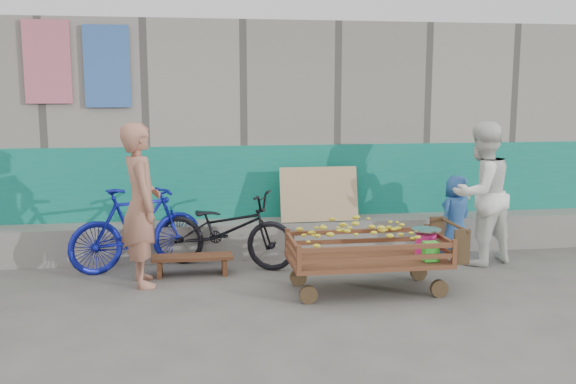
{
  "coord_description": "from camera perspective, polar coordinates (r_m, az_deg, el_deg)",
  "views": [
    {
      "loc": [
        -1.31,
        -5.69,
        2.1
      ],
      "look_at": [
        -0.26,
        1.2,
        1.0
      ],
      "focal_mm": 40.0,
      "sensor_mm": 36.0,
      "label": 1
    }
  ],
  "objects": [
    {
      "name": "child",
      "position": [
        8.58,
        14.7,
        -1.97
      ],
      "size": [
        0.6,
        0.52,
        1.03
      ],
      "primitive_type": "imported",
      "rotation": [
        0.0,
        0.0,
        3.6
      ],
      "color": "#2957A1",
      "rests_on": "ground"
    },
    {
      "name": "bicycle_blue",
      "position": [
        7.81,
        -13.23,
        -3.16
      ],
      "size": [
        1.69,
        1.09,
        0.99
      ],
      "primitive_type": "imported",
      "rotation": [
        0.0,
        0.0,
        1.99
      ],
      "color": "#131A9F",
      "rests_on": "ground"
    },
    {
      "name": "woman",
      "position": [
        8.12,
        16.78,
        -0.13
      ],
      "size": [
        1.03,
        0.92,
        1.74
      ],
      "primitive_type": "imported",
      "rotation": [
        0.0,
        0.0,
        3.52
      ],
      "color": "white",
      "rests_on": "ground"
    },
    {
      "name": "bicycle_dark",
      "position": [
        7.73,
        -5.59,
        -3.32
      ],
      "size": [
        1.85,
        1.26,
        0.92
      ],
      "primitive_type": "imported",
      "rotation": [
        0.0,
        0.0,
        1.16
      ],
      "color": "black",
      "rests_on": "ground"
    },
    {
      "name": "bench",
      "position": [
        7.5,
        -8.51,
        -6.06
      ],
      "size": [
        0.92,
        0.28,
        0.23
      ],
      "color": "#572A1A",
      "rests_on": "ground"
    },
    {
      "name": "banana_cart",
      "position": [
        6.78,
        6.83,
        -4.58
      ],
      "size": [
        1.8,
        0.82,
        0.77
      ],
      "color": "#572A1A",
      "rests_on": "ground"
    },
    {
      "name": "vendor_man",
      "position": [
        7.1,
        -12.94,
        -1.12
      ],
      "size": [
        0.56,
        0.72,
        1.77
      ],
      "primitive_type": "imported",
      "rotation": [
        0.0,
        0.0,
        1.79
      ],
      "color": "#A66B55",
      "rests_on": "ground"
    },
    {
      "name": "building_wall",
      "position": [
        9.85,
        -1.04,
        5.27
      ],
      "size": [
        12.0,
        3.5,
        3.0
      ],
      "color": "gray",
      "rests_on": "ground"
    },
    {
      "name": "ground",
      "position": [
        6.21,
        4.1,
        -10.83
      ],
      "size": [
        80.0,
        80.0,
        0.0
      ],
      "primitive_type": "plane",
      "color": "#504E49",
      "rests_on": "ground"
    }
  ]
}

